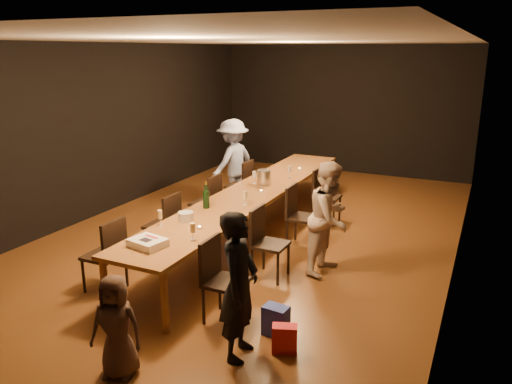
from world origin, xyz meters
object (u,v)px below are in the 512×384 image
at_px(woman_birthday, 239,286).
at_px(man_blue, 233,162).
at_px(woman_tan, 330,218).
at_px(chair_right_1, 271,244).
at_px(chair_left_1, 162,225).
at_px(child, 116,327).
at_px(chair_left_3, 239,185).
at_px(plate_stack, 186,216).
at_px(chair_left_0, 104,255).
at_px(chair_right_0, 226,281).
at_px(chair_right_3, 327,196).
at_px(birthday_cake, 148,243).
at_px(table, 252,195).
at_px(chair_right_2, 303,217).
at_px(chair_left_2, 205,202).
at_px(ice_bucket, 264,177).
at_px(champagne_bottle, 206,195).

height_order(woman_birthday, man_blue, man_blue).
bearing_deg(woman_tan, chair_right_1, 137.84).
xyz_separation_m(chair_left_1, child, (1.28, -2.46, 0.02)).
distance_m(chair_left_3, man_blue, 0.57).
distance_m(man_blue, plate_stack, 3.27).
bearing_deg(chair_left_0, chair_left_3, 0.00).
xyz_separation_m(chair_right_0, child, (-0.42, -1.26, 0.02)).
relative_size(chair_right_3, plate_stack, 4.68).
relative_size(chair_left_1, woman_tan, 0.62).
xyz_separation_m(chair_left_1, birthday_cake, (0.77, -1.31, 0.33)).
height_order(chair_right_1, chair_left_3, same).
bearing_deg(table, plate_stack, -96.47).
bearing_deg(chair_right_2, child, -6.60).
bearing_deg(woman_tan, chair_right_3, 27.31).
distance_m(chair_left_2, child, 3.88).
xyz_separation_m(chair_right_2, ice_bucket, (-0.86, 0.46, 0.41)).
height_order(chair_right_1, chair_left_1, same).
bearing_deg(chair_right_3, table, -35.31).
distance_m(plate_stack, champagne_bottle, 0.58).
relative_size(chair_left_2, woman_birthday, 0.63).
distance_m(chair_left_1, woman_birthday, 2.75).
height_order(chair_right_2, champagne_bottle, champagne_bottle).
bearing_deg(chair_left_3, woman_birthday, -152.64).
bearing_deg(chair_right_2, ice_bucket, -118.51).
bearing_deg(woman_tan, plate_stack, 127.21).
xyz_separation_m(chair_left_3, woman_birthday, (2.13, -4.12, 0.27)).
xyz_separation_m(birthday_cake, ice_bucket, (0.07, 2.98, 0.08)).
bearing_deg(chair_left_1, man_blue, 6.24).
bearing_deg(champagne_bottle, chair_left_2, 122.15).
distance_m(chair_left_1, man_blue, 2.78).
xyz_separation_m(table, woman_birthday, (1.28, -2.92, 0.03)).
bearing_deg(ice_bucket, man_blue, 136.70).
bearing_deg(chair_right_3, woman_birthday, 5.96).
bearing_deg(chair_right_2, chair_right_1, -0.00).
relative_size(chair_left_2, champagne_bottle, 2.45).
relative_size(chair_right_0, chair_right_2, 1.00).
relative_size(chair_right_2, woman_tan, 0.62).
bearing_deg(chair_right_1, chair_left_1, -90.00).
relative_size(chair_left_1, plate_stack, 4.68).
bearing_deg(chair_left_0, table, -19.50).
bearing_deg(table, man_blue, 126.70).
distance_m(chair_left_1, plate_stack, 0.84).
relative_size(table, man_blue, 3.70).
bearing_deg(chair_left_3, ice_bucket, -131.05).
bearing_deg(chair_right_1, ice_bucket, -152.80).
height_order(chair_right_0, champagne_bottle, champagne_bottle).
relative_size(chair_right_0, child, 0.95).
xyz_separation_m(table, chair_right_0, (0.85, -2.40, -0.24)).
height_order(chair_left_0, child, child).
relative_size(woman_tan, champagne_bottle, 3.96).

